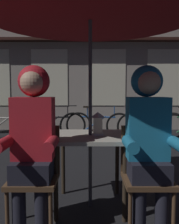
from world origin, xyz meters
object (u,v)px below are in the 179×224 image
at_px(cafe_table, 90,145).
at_px(bicycle_fourth, 98,125).
at_px(bicycle_third, 51,125).
at_px(chair_left, 34,171).
at_px(lantern, 97,123).
at_px(person_left_hooded, 32,131).
at_px(bicycle_fifth, 151,126).
at_px(patio_umbrella, 90,0).
at_px(bicycle_second, 2,126).
at_px(person_right_hooded, 147,131).
at_px(chair_right, 145,171).

height_order(cafe_table, bicycle_fourth, bicycle_fourth).
bearing_deg(bicycle_third, chair_left, -83.41).
bearing_deg(lantern, person_left_hooded, -142.05).
relative_size(bicycle_fourth, bicycle_fifth, 1.00).
distance_m(patio_umbrella, bicycle_second, 4.37).
height_order(chair_left, bicycle_fourth, chair_left).
xyz_separation_m(cafe_table, person_left_hooded, (-0.48, -0.43, 0.21)).
bearing_deg(cafe_table, person_right_hooded, -41.57).
relative_size(lantern, chair_right, 0.27).
xyz_separation_m(patio_umbrella, chair_left, (-0.48, -0.37, -1.57)).
distance_m(patio_umbrella, bicycle_fifth, 4.08).
bearing_deg(bicycle_fifth, bicycle_second, 179.33).
height_order(person_left_hooded, bicycle_fourth, person_left_hooded).
distance_m(cafe_table, bicycle_fifth, 3.71).
bearing_deg(patio_umbrella, bicycle_third, 104.68).
relative_size(person_left_hooded, person_right_hooded, 1.00).
bearing_deg(bicycle_fourth, chair_left, -99.88).
xyz_separation_m(chair_right, bicycle_fourth, (-0.26, 4.00, -0.14)).
xyz_separation_m(cafe_table, patio_umbrella, (0.00, 0.00, 1.42)).
bearing_deg(patio_umbrella, cafe_table, 0.00).
distance_m(bicycle_second, bicycle_fourth, 2.32).
bearing_deg(bicycle_third, bicycle_fifth, -4.17).
xyz_separation_m(chair_right, bicycle_third, (-1.41, 3.94, -0.14)).
bearing_deg(bicycle_second, chair_right, -55.93).
xyz_separation_m(chair_left, bicycle_fifth, (1.97, 3.76, -0.14)).
bearing_deg(cafe_table, chair_left, -142.45).
height_order(lantern, chair_left, lantern).
relative_size(patio_umbrella, bicycle_fourth, 1.39).
bearing_deg(person_left_hooded, cafe_table, 41.57).
xyz_separation_m(chair_left, bicycle_second, (-1.61, 3.80, -0.14)).
bearing_deg(person_left_hooded, lantern, 37.95).
relative_size(cafe_table, lantern, 3.20).
xyz_separation_m(cafe_table, bicycle_fourth, (0.22, 3.63, -0.29)).
height_order(patio_umbrella, chair_right, patio_umbrella).
xyz_separation_m(cafe_table, chair_right, (0.48, -0.37, -0.15)).
relative_size(lantern, bicycle_fourth, 0.14).
height_order(patio_umbrella, bicycle_second, patio_umbrella).
xyz_separation_m(person_left_hooded, bicycle_fifth, (1.97, 3.82, -0.50)).
relative_size(cafe_table, person_left_hooded, 0.53).
height_order(patio_umbrella, bicycle_fourth, patio_umbrella).
distance_m(lantern, bicycle_third, 3.74).
distance_m(chair_left, bicycle_third, 3.96).
bearing_deg(bicycle_third, bicycle_fourth, 3.30).
distance_m(person_left_hooded, bicycle_fifth, 4.32).
distance_m(chair_left, bicycle_fifth, 4.24).
distance_m(lantern, bicycle_fifth, 3.70).
xyz_separation_m(lantern, bicycle_second, (-2.17, 3.43, -0.51)).
distance_m(lantern, chair_left, 0.77).
relative_size(person_right_hooded, bicycle_fifth, 0.84).
relative_size(person_left_hooded, bicycle_fourth, 0.84).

